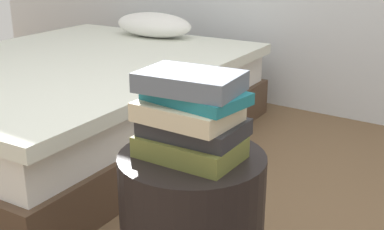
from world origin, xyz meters
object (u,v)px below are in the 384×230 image
object	(u,v)px
book_teal	(196,96)
book_slate	(190,82)
bed	(74,99)
book_charcoal	(194,127)
side_table	(192,230)
book_cream	(188,111)
book_olive	(190,147)

from	to	relation	value
book_teal	book_slate	size ratio (longest dim) A/B	1.01
bed	book_charcoal	world-z (taller)	bed
bed	book_teal	world-z (taller)	book_teal
book_slate	side_table	bearing A→B (deg)	17.72
book_cream	book_charcoal	bearing A→B (deg)	55.57
book_olive	book_teal	bearing A→B (deg)	81.27
book_charcoal	book_cream	bearing A→B (deg)	-127.47
bed	book_cream	size ratio (longest dim) A/B	7.90
book_teal	side_table	bearing A→B (deg)	-109.95
bed	book_cream	xyz separation A→B (m)	(1.31, -0.75, 0.39)
book_charcoal	book_slate	bearing A→B (deg)	-120.51
book_cream	side_table	bearing A→B (deg)	30.64
book_cream	book_slate	distance (m)	0.09
book_charcoal	book_teal	world-z (taller)	book_teal
book_olive	book_teal	size ratio (longest dim) A/B	1.03
book_cream	book_teal	distance (m)	0.05
book_charcoal	book_cream	xyz separation A→B (m)	(-0.01, -0.02, 0.05)
book_olive	book_cream	size ratio (longest dim) A/B	1.07
book_charcoal	book_slate	distance (m)	0.14
bed	book_slate	size ratio (longest dim) A/B	7.69
side_table	book_slate	world-z (taller)	book_slate
book_olive	book_cream	world-z (taller)	book_cream
side_table	book_olive	xyz separation A→B (m)	(0.00, -0.01, 0.28)
book_cream	book_teal	size ratio (longest dim) A/B	0.96
bed	book_olive	world-z (taller)	bed
side_table	book_teal	bearing A→B (deg)	64.58
book_olive	book_charcoal	xyz separation A→B (m)	(-0.00, 0.02, 0.05)
side_table	book_teal	size ratio (longest dim) A/B	1.78
book_olive	book_cream	bearing A→B (deg)	157.57
bed	book_charcoal	bearing A→B (deg)	-32.95
side_table	book_olive	distance (m)	0.28
book_charcoal	book_slate	xyz separation A→B (m)	(-0.01, -0.01, 0.14)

